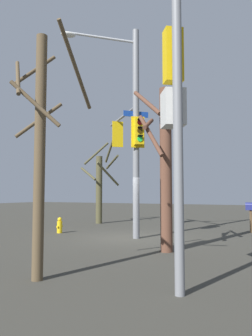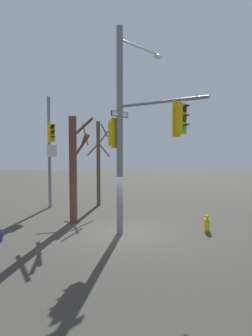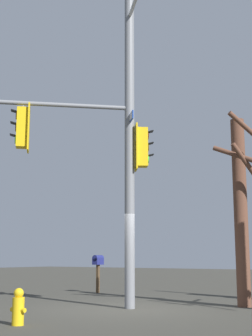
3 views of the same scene
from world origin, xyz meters
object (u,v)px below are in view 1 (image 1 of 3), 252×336
object	(u,v)px
fire_hydrant	(60,226)
mailbox	(251,209)
bare_tree_across_street	(164,164)
bare_tree_behind_pole	(40,144)
bare_tree_corner	(100,184)

from	to	relation	value
fire_hydrant	mailbox	xyz separation A→B (m)	(4.11, -7.99, 0.76)
mailbox	bare_tree_across_street	bearing A→B (deg)	162.38
bare_tree_behind_pole	bare_tree_across_street	world-z (taller)	bare_tree_behind_pole
mailbox	bare_tree_corner	size ratio (longest dim) A/B	0.27
bare_tree_across_street	bare_tree_corner	xyz separation A→B (m)	(7.43, 6.81, -0.37)
fire_hydrant	bare_tree_behind_pole	world-z (taller)	bare_tree_behind_pole
bare_tree_behind_pole	bare_tree_across_street	xyz separation A→B (m)	(4.37, -1.34, -0.13)
mailbox	bare_tree_corner	distance (m)	8.92
fire_hydrant	bare_tree_across_street	world-z (taller)	bare_tree_across_street
fire_hydrant	mailbox	size ratio (longest dim) A/B	0.52
bare_tree_across_street	bare_tree_behind_pole	bearing A→B (deg)	162.99
bare_tree_behind_pole	fire_hydrant	bearing A→B (deg)	34.48
fire_hydrant	bare_tree_behind_pole	xyz separation A→B (m)	(-6.83, -4.69, 2.59)
mailbox	bare_tree_behind_pole	bearing A→B (deg)	162.23
fire_hydrant	bare_tree_corner	world-z (taller)	bare_tree_corner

